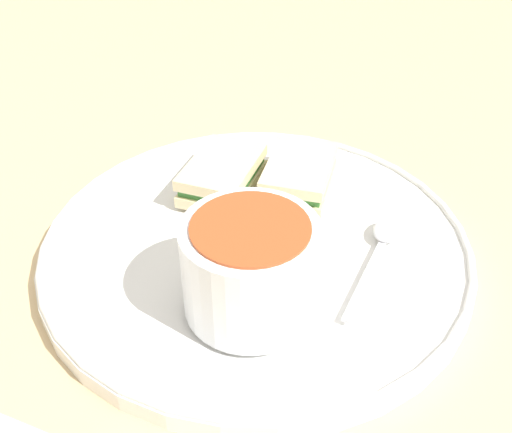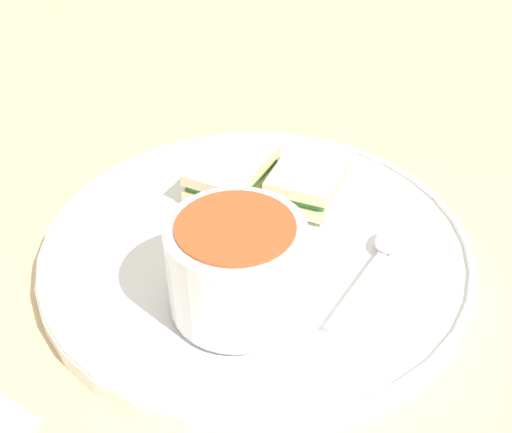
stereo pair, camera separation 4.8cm
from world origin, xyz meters
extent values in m
plane|color=#D1B27F|center=(0.00, 0.00, 0.00)|extent=(2.40, 2.40, 0.00)
cylinder|color=white|center=(0.00, 0.00, 0.01)|extent=(0.35, 0.35, 0.02)
torus|color=white|center=(0.00, 0.00, 0.02)|extent=(0.35, 0.35, 0.01)
cylinder|color=white|center=(0.01, 0.08, 0.02)|extent=(0.05, 0.05, 0.01)
cylinder|color=white|center=(0.01, 0.08, 0.05)|extent=(0.09, 0.09, 0.07)
cylinder|color=#B74C23|center=(0.01, 0.08, 0.09)|extent=(0.08, 0.08, 0.01)
cube|color=silver|center=(-0.08, 0.06, 0.02)|extent=(0.05, 0.09, 0.00)
ellipsoid|color=silver|center=(-0.11, 0.01, 0.02)|extent=(0.04, 0.04, 0.01)
cube|color=beige|center=(-0.04, -0.07, 0.03)|extent=(0.08, 0.10, 0.01)
cube|color=#33702D|center=(-0.04, -0.07, 0.03)|extent=(0.07, 0.09, 0.01)
cube|color=beige|center=(-0.04, -0.07, 0.04)|extent=(0.08, 0.10, 0.01)
cube|color=beige|center=(0.02, -0.07, 0.03)|extent=(0.09, 0.10, 0.01)
cube|color=#33702D|center=(0.02, -0.07, 0.03)|extent=(0.08, 0.09, 0.01)
cube|color=beige|center=(0.02, -0.07, 0.04)|extent=(0.09, 0.10, 0.01)
camera|label=1|loc=(0.03, 0.38, 0.33)|focal=42.00mm
camera|label=2|loc=(-0.02, 0.38, 0.33)|focal=42.00mm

